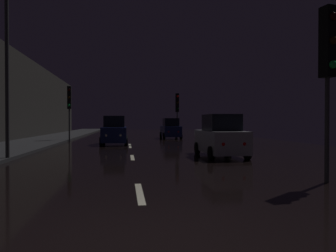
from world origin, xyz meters
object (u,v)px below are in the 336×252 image
object	(u,v)px
traffic_light_far_left	(69,102)
car_parked_right_near	(221,137)
traffic_light_far_right	(177,106)
car_approaching_headlights	(114,131)
car_parked_right_far	(171,129)
traffic_light_near_right	(328,55)
streetlamp_overhead	(18,41)

from	to	relation	value
traffic_light_far_left	car_parked_right_near	size ratio (longest dim) A/B	1.17
traffic_light_far_right	car_approaching_headlights	bearing A→B (deg)	-38.80
car_parked_right_far	car_parked_right_near	distance (m)	16.75
traffic_light_far_right	car_parked_right_near	size ratio (longest dim) A/B	1.15
traffic_light_near_right	car_parked_right_far	distance (m)	23.66
traffic_light_far_right	car_parked_right_far	xyz separation A→B (m)	(-0.80, -0.83, -2.37)
traffic_light_far_right	car_parked_right_far	world-z (taller)	traffic_light_far_right
traffic_light_near_right	traffic_light_far_right	distance (m)	24.34
traffic_light_far_right	car_parked_right_near	distance (m)	17.75
traffic_light_near_right	car_parked_right_near	size ratio (longest dim) A/B	1.20
traffic_light_near_right	streetlamp_overhead	bearing A→B (deg)	-132.07
car_approaching_headlights	car_parked_right_far	bearing A→B (deg)	146.08
car_parked_right_near	traffic_light_near_right	bearing A→B (deg)	-172.39
traffic_light_near_right	car_parked_right_far	xyz separation A→B (m)	(-0.90, 23.51, -2.51)
car_parked_right_near	traffic_light_far_right	bearing A→B (deg)	-2.61
car_parked_right_far	car_parked_right_near	size ratio (longest dim) A/B	1.00
car_approaching_headlights	car_parked_right_near	distance (m)	10.36
traffic_light_far_left	car_parked_right_near	bearing A→B (deg)	32.25
traffic_light_far_left	car_parked_right_near	world-z (taller)	traffic_light_far_left
traffic_light_near_right	car_parked_right_far	world-z (taller)	traffic_light_near_right
traffic_light_far_right	traffic_light_near_right	bearing A→B (deg)	-3.54
traffic_light_far_right	car_parked_right_far	bearing A→B (deg)	-47.88
car_parked_right_near	streetlamp_overhead	bearing A→B (deg)	94.42
streetlamp_overhead	car_parked_right_near	distance (m)	9.81
car_approaching_headlights	car_parked_right_near	bearing A→B (deg)	30.55
car_parked_right_far	car_parked_right_near	xyz separation A→B (m)	(0.00, -16.75, -0.00)
traffic_light_near_right	streetlamp_overhead	world-z (taller)	streetlamp_overhead
traffic_light_far_right	streetlamp_overhead	distance (m)	20.75
traffic_light_far_left	car_approaching_headlights	size ratio (longest dim) A/B	1.13
traffic_light_near_right	streetlamp_overhead	size ratio (longest dim) A/B	0.62
traffic_light_far_left	car_parked_right_near	distance (m)	16.05
car_approaching_headlights	car_parked_right_far	size ratio (longest dim) A/B	1.04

